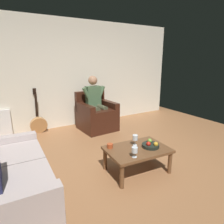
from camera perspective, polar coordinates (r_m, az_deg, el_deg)
The scene contains 11 objects.
ground_plane at distance 3.42m, azimuth 10.05°, elevation -14.92°, with size 6.39×6.39×0.00m, color #996640.
wall_back at distance 5.31m, azimuth -8.91°, elevation 10.68°, with size 5.62×0.06×2.64m, color silver.
armchair at distance 4.92m, azimuth -4.46°, elevation -1.14°, with size 0.82×0.85×0.92m.
person_seated at distance 4.85m, azimuth -4.69°, elevation 3.20°, with size 0.62×0.59×1.30m.
couch at distance 2.73m, azimuth -27.69°, elevation -17.02°, with size 0.87×1.66×0.91m.
coffee_table at distance 3.12m, azimuth 7.19°, elevation -11.12°, with size 0.98×0.71×0.38m.
guitar at distance 4.98m, azimuth -20.21°, elevation -3.10°, with size 0.38×0.23×1.05m.
wine_glass_near at distance 3.14m, azimuth 6.61°, elevation -7.43°, with size 0.08×0.08×0.17m.
wine_glass_far at distance 2.79m, azimuth 6.47°, elevation -10.84°, with size 0.08×0.08×0.15m.
fruit_bowl at distance 3.15m, azimuth 10.99°, elevation -9.21°, with size 0.26×0.26×0.11m.
candle_jar at distance 3.07m, azimuth -0.59°, elevation -9.60°, with size 0.09×0.09×0.07m, color #B04622.
Camera 1 is at (2.00, 2.21, 1.69)m, focal length 32.07 mm.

